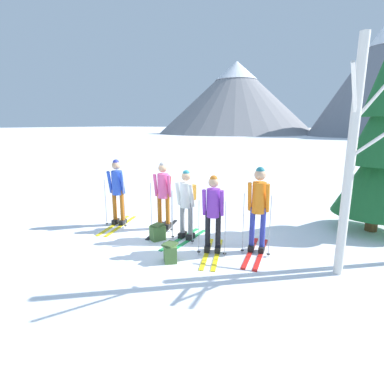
{
  "coord_description": "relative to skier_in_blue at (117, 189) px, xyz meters",
  "views": [
    {
      "loc": [
        3.84,
        -5.84,
        2.68
      ],
      "look_at": [
        0.15,
        0.36,
        1.05
      ],
      "focal_mm": 28.47,
      "sensor_mm": 36.0,
      "label": 1
    }
  ],
  "objects": [
    {
      "name": "ground_plane",
      "position": [
        1.87,
        0.11,
        -0.98
      ],
      "size": [
        400.0,
        400.0,
        0.0
      ],
      "primitive_type": "plane",
      "color": "white"
    },
    {
      "name": "skier_in_blue",
      "position": [
        0.0,
        0.0,
        0.0
      ],
      "size": [
        0.78,
        1.7,
        1.77
      ],
      "color": "yellow",
      "rests_on": "ground"
    },
    {
      "name": "skier_in_pink",
      "position": [
        1.21,
        0.39,
        0.01
      ],
      "size": [
        0.75,
        1.61,
        1.74
      ],
      "color": "black",
      "rests_on": "ground"
    },
    {
      "name": "skier_in_white",
      "position": [
        2.11,
        0.07,
        -0.06
      ],
      "size": [
        0.61,
        1.63,
        1.65
      ],
      "color": "green",
      "rests_on": "ground"
    },
    {
      "name": "skier_in_purple",
      "position": [
        2.99,
        -0.29,
        -0.05
      ],
      "size": [
        0.84,
        1.6,
        1.66
      ],
      "color": "yellow",
      "rests_on": "ground"
    },
    {
      "name": "skier_in_orange",
      "position": [
        3.79,
        0.2,
        0.06
      ],
      "size": [
        0.62,
        1.69,
        1.83
      ],
      "color": "red",
      "rests_on": "ground"
    },
    {
      "name": "pine_tree_near",
      "position": [
        5.87,
        2.94,
        1.21
      ],
      "size": [
        1.98,
        1.98,
        4.79
      ],
      "color": "#51381E",
      "rests_on": "ground"
    },
    {
      "name": "birch_tree_tall",
      "position": [
        5.4,
        0.0,
        1.12
      ],
      "size": [
        0.61,
        1.36,
        4.07
      ],
      "color": "silver",
      "rests_on": "ground"
    },
    {
      "name": "backpack_on_snow_front",
      "position": [
        1.57,
        -0.35,
        -0.79
      ],
      "size": [
        0.36,
        0.39,
        0.38
      ],
      "color": "#4C7238",
      "rests_on": "ground"
    },
    {
      "name": "backpack_on_snow_beside",
      "position": [
        2.47,
        -1.14,
        -0.79
      ],
      "size": [
        0.39,
        0.4,
        0.38
      ],
      "color": "#4C7238",
      "rests_on": "ground"
    },
    {
      "name": "mountain_ridge_distant",
      "position": [
        3.71,
        72.63,
        11.38
      ],
      "size": [
        91.17,
        44.86,
        27.29
      ],
      "color": "gray",
      "rests_on": "ground"
    }
  ]
}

